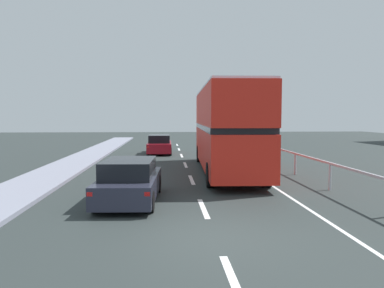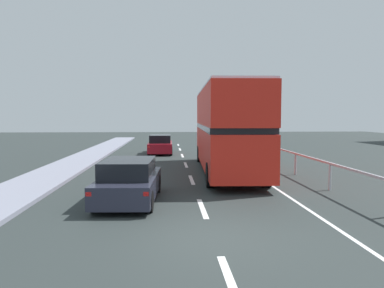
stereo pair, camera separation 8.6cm
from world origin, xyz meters
name	(u,v)px [view 2 (the right image)]	position (x,y,z in m)	size (l,w,h in m)	color
ground_plane	(213,239)	(0.00, 0.00, -0.05)	(73.11, 120.00, 0.10)	#2A3131
lane_paint_markings	(232,177)	(1.95, 8.56, 0.00)	(3.32, 46.00, 0.01)	silver
bridge_side_railing	(296,157)	(5.14, 9.00, 0.88)	(0.10, 42.00, 1.07)	#B6B4BC
double_decker_bus_red	(226,127)	(1.90, 10.08, 2.28)	(2.92, 11.46, 4.25)	red
hatchback_car_near	(129,181)	(-2.33, 3.78, 0.68)	(2.01, 4.41, 1.42)	#262737
sedan_car_ahead	(160,145)	(-1.63, 19.77, 0.69)	(1.82, 4.40, 1.44)	maroon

